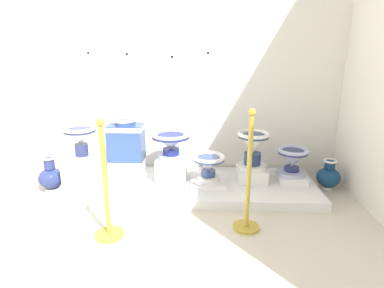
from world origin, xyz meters
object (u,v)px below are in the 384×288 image
object	(u,v)px
antique_toilet_pale_glazed	(80,138)
stanchion_post_near_right	(248,191)
plinth_block_rightmost	(171,169)
info_placard_third	(176,60)
plinth_block_squat_floral	(291,177)
stanchion_post_near_left	(107,202)
plinth_block_pale_glazed	(84,171)
decorative_vase_corner	(328,176)
antique_toilet_rightmost	(171,141)
info_placard_first	(92,56)
decorative_vase_spare	(51,177)
info_placard_second	(131,57)
antique_toilet_broad_patterned	(126,139)
info_placard_fourth	(211,56)
antique_toilet_tall_cobalt	(209,164)
plinth_block_tall_cobalt	(208,182)
antique_toilet_slender_white	(253,146)
antique_toilet_squat_floral	(292,159)
plinth_block_slender_white	(251,174)
plinth_block_broad_patterned	(128,168)

from	to	relation	value
antique_toilet_pale_glazed	stanchion_post_near_right	distance (m)	1.85
plinth_block_rightmost	info_placard_third	distance (m)	1.24
plinth_block_squat_floral	stanchion_post_near_left	size ratio (longest dim) A/B	0.35
plinth_block_pale_glazed	decorative_vase_corner	bearing A→B (deg)	3.02
antique_toilet_rightmost	stanchion_post_near_right	distance (m)	1.14
antique_toilet_rightmost	info_placard_first	world-z (taller)	info_placard_first
info_placard_third	decorative_vase_corner	size ratio (longest dim) A/B	0.39
decorative_vase_spare	plinth_block_squat_floral	bearing A→B (deg)	3.44
info_placard_first	info_placard_second	world-z (taller)	info_placard_first
antique_toilet_broad_patterned	plinth_block_squat_floral	size ratio (longest dim) A/B	1.35
info_placard_fourth	stanchion_post_near_left	size ratio (longest dim) A/B	0.12
antique_toilet_tall_cobalt	info_placard_second	distance (m)	1.52
antique_toilet_pale_glazed	info_placard_first	world-z (taller)	info_placard_first
plinth_block_tall_cobalt	antique_toilet_slender_white	bearing A→B (deg)	14.62
antique_toilet_pale_glazed	plinth_block_rightmost	distance (m)	1.03
info_placard_third	antique_toilet_broad_patterned	bearing A→B (deg)	-143.02
antique_toilet_pale_glazed	plinth_block_tall_cobalt	bearing A→B (deg)	-0.30
decorative_vase_corner	info_placard_first	bearing A→B (deg)	171.42
plinth_block_squat_floral	info_placard_first	bearing A→B (deg)	169.68
antique_toilet_pale_glazed	antique_toilet_rightmost	distance (m)	0.96
decorative_vase_corner	stanchion_post_near_left	distance (m)	2.40
antique_toilet_squat_floral	stanchion_post_near_right	xyz separation A→B (m)	(-0.60, -0.86, -0.00)
plinth_block_slender_white	info_placard_second	xyz separation A→B (m)	(-1.39, 0.43, 1.25)
plinth_block_rightmost	info_placard_second	bearing A→B (deg)	139.12
info_placard_fourth	stanchion_post_near_right	size ratio (longest dim) A/B	0.11
plinth_block_broad_patterned	antique_toilet_slender_white	bearing A→B (deg)	-1.41
antique_toilet_slender_white	plinth_block_rightmost	bearing A→B (deg)	179.85
plinth_block_squat_floral	antique_toilet_squat_floral	world-z (taller)	antique_toilet_squat_floral
antique_toilet_squat_floral	info_placard_fourth	bearing A→B (deg)	155.22
plinth_block_pale_glazed	plinth_block_broad_patterned	world-z (taller)	plinth_block_pale_glazed
stanchion_post_near_right	plinth_block_tall_cobalt	bearing A→B (deg)	114.11
plinth_block_pale_glazed	decorative_vase_spare	world-z (taller)	decorative_vase_spare
info_placard_third	decorative_vase_corner	xyz separation A→B (m)	(1.72, -0.41, -1.24)
info_placard_first	plinth_block_slender_white	bearing A→B (deg)	-13.18
plinth_block_broad_patterned	stanchion_post_near_left	world-z (taller)	stanchion_post_near_left
antique_toilet_pale_glazed	plinth_block_rightmost	xyz separation A→B (m)	(0.95, 0.12, -0.38)
plinth_block_rightmost	info_placard_first	xyz separation A→B (m)	(-0.94, 0.43, 1.21)
plinth_block_broad_patterned	antique_toilet_squat_floral	bearing A→B (deg)	-0.58
plinth_block_squat_floral	plinth_block_rightmost	bearing A→B (deg)	-179.42
antique_toilet_broad_patterned	plinth_block_squat_floral	xyz separation A→B (m)	(1.83, -0.02, -0.42)
info_placard_first	antique_toilet_slender_white	bearing A→B (deg)	-13.18
antique_toilet_slender_white	info_placard_second	bearing A→B (deg)	162.78
antique_toilet_tall_cobalt	info_placard_third	bearing A→B (deg)	124.93
antique_toilet_pale_glazed	stanchion_post_near_right	size ratio (longest dim) A/B	0.35
antique_toilet_rightmost	info_placard_third	xyz separation A→B (m)	(0.03, 0.43, 0.85)
plinth_block_slender_white	stanchion_post_near_left	bearing A→B (deg)	-142.46
plinth_block_broad_patterned	decorative_vase_corner	xyz separation A→B (m)	(2.25, -0.01, -0.06)
antique_toilet_squat_floral	info_placard_fourth	size ratio (longest dim) A/B	2.83
stanchion_post_near_left	plinth_block_squat_floral	bearing A→B (deg)	30.33
plinth_block_squat_floral	decorative_vase_corner	size ratio (longest dim) A/B	1.02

